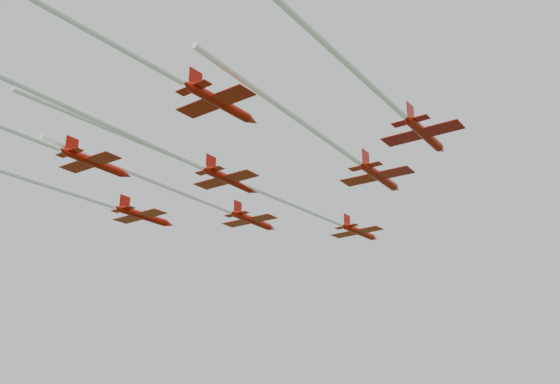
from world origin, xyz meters
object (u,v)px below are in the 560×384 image
at_px(jet_row3_left, 48,186).
at_px(jet_row3_mid, 130,135).
at_px(jet_row4_right, 121,48).
at_px(jet_row3_right, 343,59).
at_px(jet_row2_left, 216,206).
at_px(jet_row2_right, 351,156).
at_px(jet_lead, 293,204).

bearing_deg(jet_row3_left, jet_row3_mid, -12.41).
bearing_deg(jet_row4_right, jet_row3_left, 154.84).
xyz_separation_m(jet_row3_mid, jet_row3_right, (25.88, -4.37, 0.20)).
xyz_separation_m(jet_row2_left, jet_row3_mid, (6.11, -28.71, -1.39)).
bearing_deg(jet_row2_right, jet_row3_left, -154.85).
relative_size(jet_row2_left, jet_row4_right, 0.91).
height_order(jet_lead, jet_row4_right, jet_lead).
height_order(jet_row3_mid, jet_row4_right, jet_row3_mid).
bearing_deg(jet_row3_left, jet_row2_left, 65.78).
bearing_deg(jet_row3_mid, jet_row2_left, 112.36).
distance_m(jet_row2_left, jet_row3_right, 46.04).
height_order(jet_lead, jet_row3_mid, jet_lead).
bearing_deg(jet_row4_right, jet_lead, 107.22).
distance_m(jet_row2_right, jet_row3_left, 40.29).
bearing_deg(jet_row4_right, jet_row2_right, 89.03).
xyz_separation_m(jet_row3_mid, jet_row4_right, (10.15, -14.36, -0.20)).
relative_size(jet_lead, jet_row2_left, 1.44).
bearing_deg(jet_row4_right, jet_row3_right, 44.65).
bearing_deg(jet_row2_right, jet_lead, 151.11).
height_order(jet_row2_right, jet_row4_right, jet_row2_right).
xyz_separation_m(jet_row3_left, jet_row3_right, (46.13, -13.26, -0.04)).
bearing_deg(jet_lead, jet_row2_right, -23.97).
bearing_deg(jet_row2_right, jet_row2_left, 169.74).
distance_m(jet_lead, jet_row3_right, 39.19).
bearing_deg(jet_row3_right, jet_lead, 129.45).
bearing_deg(jet_row2_left, jet_row4_right, -59.39).
bearing_deg(jet_row3_right, jet_row3_mid, 179.92).
distance_m(jet_row2_right, jet_row4_right, 35.79).
bearing_deg(jet_row3_mid, jet_row4_right, -44.39).
distance_m(jet_row3_right, jet_row4_right, 18.64).
bearing_deg(jet_row2_left, jet_lead, 13.95).
distance_m(jet_lead, jet_row2_left, 12.52).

